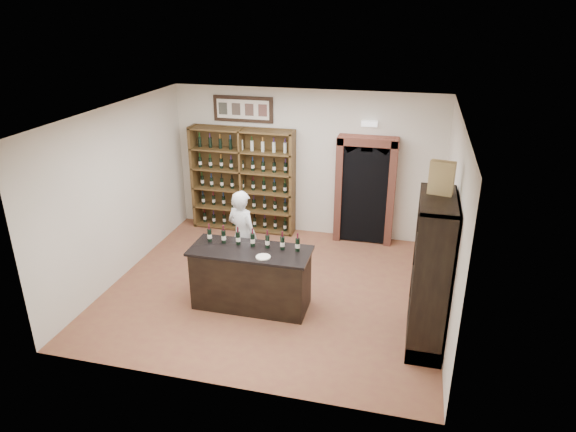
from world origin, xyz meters
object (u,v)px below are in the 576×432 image
at_px(counter_bottle_0, 210,235).
at_px(shopkeeper, 242,236).
at_px(wine_shelf, 243,180).
at_px(wine_crate, 442,178).
at_px(side_cabinet, 431,296).
at_px(tasting_counter, 251,278).

bearing_deg(counter_bottle_0, shopkeeper, 65.29).
relative_size(wine_shelf, wine_crate, 4.91).
bearing_deg(counter_bottle_0, wine_crate, -4.55).
xyz_separation_m(counter_bottle_0, shopkeeper, (0.31, 0.68, -0.28)).
relative_size(wine_shelf, side_cabinet, 1.00).
xyz_separation_m(shopkeeper, wine_crate, (3.10, -0.95, 1.60)).
bearing_deg(shopkeeper, counter_bottle_0, 87.33).
bearing_deg(shopkeeper, side_cabinet, -177.48).
relative_size(counter_bottle_0, wine_crate, 0.67).
height_order(counter_bottle_0, side_cabinet, side_cabinet).
xyz_separation_m(tasting_counter, counter_bottle_0, (-0.72, 0.13, 0.61)).
distance_m(tasting_counter, side_cabinet, 2.75).
xyz_separation_m(counter_bottle_0, wine_crate, (3.41, -0.27, 1.32)).
bearing_deg(wine_crate, side_cabinet, -67.10).
relative_size(counter_bottle_0, shopkeeper, 0.18).
height_order(side_cabinet, shopkeeper, side_cabinet).
xyz_separation_m(tasting_counter, side_cabinet, (2.72, -0.30, 0.26)).
relative_size(wine_shelf, counter_bottle_0, 7.33).
bearing_deg(tasting_counter, wine_shelf, 110.56).
bearing_deg(shopkeeper, tasting_counter, 138.75).
xyz_separation_m(side_cabinet, shopkeeper, (-3.13, 1.11, 0.07)).
bearing_deg(counter_bottle_0, tasting_counter, -10.42).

